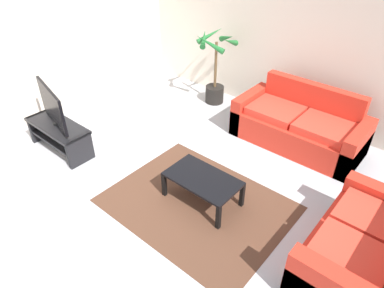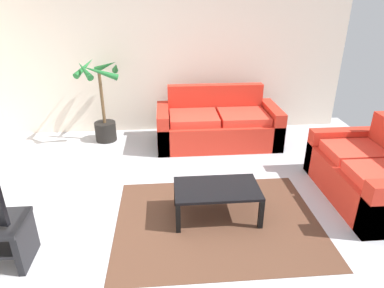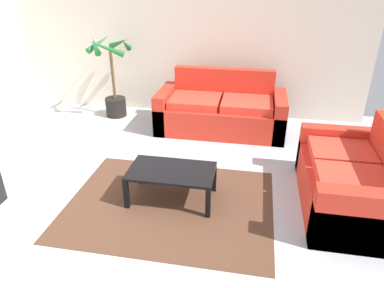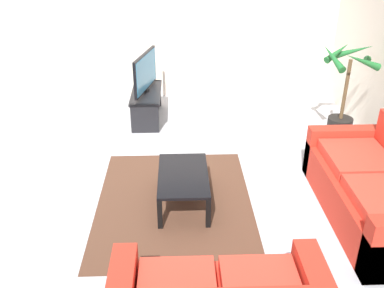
{
  "view_description": "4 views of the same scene",
  "coord_description": "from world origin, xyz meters",
  "px_view_note": "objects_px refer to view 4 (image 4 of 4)",
  "views": [
    {
      "loc": [
        2.43,
        -2.29,
        3.14
      ],
      "look_at": [
        0.13,
        0.41,
        0.69
      ],
      "focal_mm": 32.53,
      "sensor_mm": 36.0,
      "label": 1
    },
    {
      "loc": [
        -0.13,
        -2.79,
        2.3
      ],
      "look_at": [
        0.17,
        0.8,
        0.66
      ],
      "focal_mm": 31.53,
      "sensor_mm": 36.0,
      "label": 2
    },
    {
      "loc": [
        1.21,
        -2.84,
        2.28
      ],
      "look_at": [
        0.58,
        0.55,
        0.57
      ],
      "focal_mm": 32.83,
      "sensor_mm": 36.0,
      "label": 3
    },
    {
      "loc": [
        4.35,
        0.25,
        2.76
      ],
      "look_at": [
        0.29,
        0.39,
        0.67
      ],
      "focal_mm": 40.12,
      "sensor_mm": 36.0,
      "label": 4
    }
  ],
  "objects_px": {
    "couch_main": "(377,192)",
    "tv_stand": "(147,101)",
    "potted_palm": "(343,101)",
    "coffee_table": "(183,178)",
    "tv": "(145,72)"
  },
  "relations": [
    {
      "from": "coffee_table",
      "to": "potted_palm",
      "type": "bearing_deg",
      "value": 124.36
    },
    {
      "from": "tv",
      "to": "coffee_table",
      "type": "relative_size",
      "value": 1.06
    },
    {
      "from": "coffee_table",
      "to": "potted_palm",
      "type": "height_order",
      "value": "potted_palm"
    },
    {
      "from": "couch_main",
      "to": "tv_stand",
      "type": "relative_size",
      "value": 1.77
    },
    {
      "from": "potted_palm",
      "to": "tv",
      "type": "bearing_deg",
      "value": -106.4
    },
    {
      "from": "potted_palm",
      "to": "couch_main",
      "type": "bearing_deg",
      "value": -7.98
    },
    {
      "from": "tv_stand",
      "to": "potted_palm",
      "type": "relative_size",
      "value": 0.81
    },
    {
      "from": "tv",
      "to": "coffee_table",
      "type": "height_order",
      "value": "tv"
    },
    {
      "from": "tv_stand",
      "to": "coffee_table",
      "type": "relative_size",
      "value": 1.2
    },
    {
      "from": "couch_main",
      "to": "potted_palm",
      "type": "height_order",
      "value": "potted_palm"
    },
    {
      "from": "coffee_table",
      "to": "tv",
      "type": "bearing_deg",
      "value": -167.32
    },
    {
      "from": "tv_stand",
      "to": "tv",
      "type": "distance_m",
      "value": 0.47
    },
    {
      "from": "tv_stand",
      "to": "coffee_table",
      "type": "distance_m",
      "value": 2.42
    },
    {
      "from": "tv",
      "to": "potted_palm",
      "type": "xyz_separation_m",
      "value": [
        0.82,
        2.78,
        -0.19
      ]
    },
    {
      "from": "potted_palm",
      "to": "coffee_table",
      "type": "bearing_deg",
      "value": -55.64
    }
  ]
}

